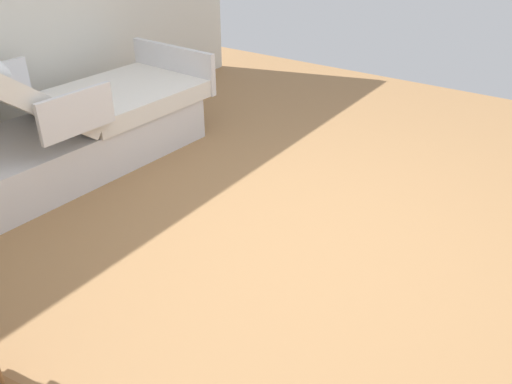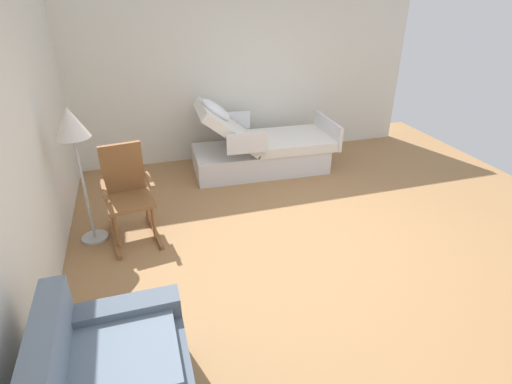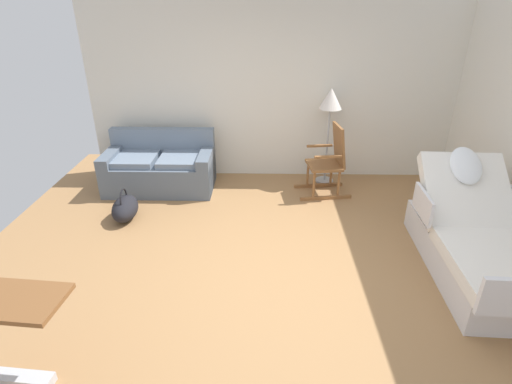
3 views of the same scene
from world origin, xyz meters
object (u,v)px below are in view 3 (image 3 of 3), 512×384
Objects in this scene: overbed_table at (4,331)px; duffel_bag at (125,208)px; hospital_bed at (476,246)px; couch at (160,169)px; floor_lamp at (330,105)px; rocking_chair at (329,161)px.

overbed_table is 2.55m from duffel_bag.
hospital_bed reaches higher than couch.
couch is 2.77× the size of duffel_bag.
floor_lamp is at bearing 53.52° from overbed_table.
duffel_bag is at bearing -163.08° from rocking_chair.
rocking_chair reaches higher than duffel_bag.
couch is 2.73m from floor_lamp.
couch reaches higher than overbed_table.
floor_lamp reaches higher than rocking_chair.
couch is at bearing 151.76° from hospital_bed.
floor_lamp reaches higher than hospital_bed.
rocking_chair is at bearing 50.48° from overbed_table.
floor_lamp is at bearing 24.25° from duffel_bag.
rocking_chair is (2.53, -0.14, 0.20)m from couch.
couch is at bearing 176.82° from rocking_chair.
couch is 1.86× the size of overbed_table.
floor_lamp is at bearing 6.16° from couch.
rocking_chair is 1.22× the size of overbed_table.
duffel_bag is (-0.25, -0.99, -0.15)m from couch.
couch is 1.53× the size of rocking_chair.
floor_lamp is (0.02, 0.42, 0.72)m from rocking_chair.
hospital_bed is at bearing -56.24° from rocking_chair.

